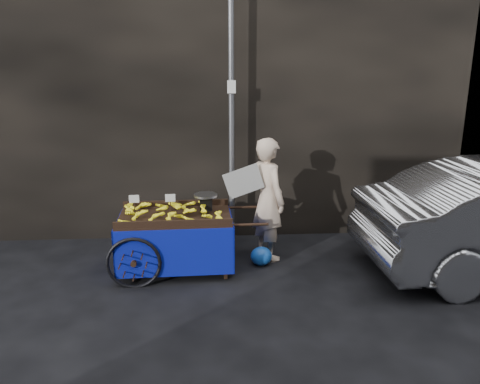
{
  "coord_description": "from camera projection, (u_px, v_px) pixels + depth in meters",
  "views": [
    {
      "loc": [
        -0.01,
        -5.57,
        2.76
      ],
      "look_at": [
        0.37,
        0.5,
        1.05
      ],
      "focal_mm": 35.0,
      "sensor_mm": 36.0,
      "label": 1
    }
  ],
  "objects": [
    {
      "name": "ground",
      "position": [
        214.0,
        280.0,
        6.1
      ],
      "size": [
        80.0,
        80.0,
        0.0
      ],
      "primitive_type": "plane",
      "color": "black",
      "rests_on": "ground"
    },
    {
      "name": "building_wall",
      "position": [
        233.0,
        77.0,
        7.94
      ],
      "size": [
        13.5,
        2.0,
        5.0
      ],
      "color": "black",
      "rests_on": "ground"
    },
    {
      "name": "street_pole",
      "position": [
        231.0,
        114.0,
        6.82
      ],
      "size": [
        0.12,
        0.1,
        4.0
      ],
      "color": "slate",
      "rests_on": "ground"
    },
    {
      "name": "banana_cart",
      "position": [
        172.0,
        221.0,
        6.25
      ],
      "size": [
        2.09,
        1.07,
        1.12
      ],
      "rotation": [
        0.0,
        0.0,
        0.03
      ],
      "color": "black",
      "rests_on": "ground"
    },
    {
      "name": "vendor",
      "position": [
        268.0,
        199.0,
        6.6
      ],
      "size": [
        0.98,
        0.76,
        1.75
      ],
      "rotation": [
        0.0,
        0.0,
        2.04
      ],
      "color": "beige",
      "rests_on": "ground"
    },
    {
      "name": "plastic_bag",
      "position": [
        261.0,
        256.0,
        6.51
      ],
      "size": [
        0.3,
        0.24,
        0.27
      ],
      "primitive_type": "ellipsoid",
      "color": "#164CAB",
      "rests_on": "ground"
    }
  ]
}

